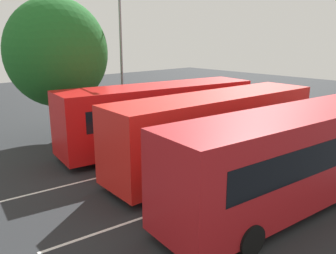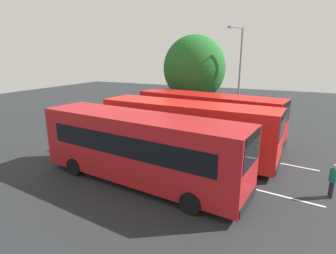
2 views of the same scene
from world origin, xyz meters
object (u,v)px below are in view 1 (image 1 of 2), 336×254
Objects in this scene: pedestrian at (330,128)px; depot_tree at (57,53)px; bus_far_left at (293,155)px; bus_center_left at (217,129)px; street_lamp at (123,53)px; bus_center_right at (160,114)px.

depot_tree reaches higher than pedestrian.
pedestrian is at bearing -46.15° from depot_tree.
bus_far_left is 6.94× the size of pedestrian.
depot_tree reaches higher than bus_center_left.
depot_tree is (-2.96, 9.24, 3.11)m from bus_center_left.
depot_tree is at bearing -83.52° from street_lamp.
bus_far_left is 13.89m from depot_tree.
bus_center_right is 6.97× the size of pedestrian.
pedestrian is at bearing -9.99° from bus_center_left.
bus_center_right is at bearing -54.41° from pedestrian.
bus_center_left is 10.19m from depot_tree.
depot_tree is (-4.17, 0.40, 0.14)m from street_lamp.
bus_center_right is (0.90, 8.13, 0.00)m from bus_far_left.
bus_center_left is 9.40m from street_lamp.
bus_center_left is (0.81, 4.13, 0.00)m from bus_far_left.
depot_tree is at bearing 111.15° from bus_center_left.
bus_center_right is 1.38× the size of depot_tree.
bus_far_left is 13.45m from street_lamp.
depot_tree reaches higher than bus_far_left.
bus_center_left is at bearing -82.44° from bus_center_right.
bus_center_left is at bearing -30.19° from pedestrian.
street_lamp reaches higher than depot_tree.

